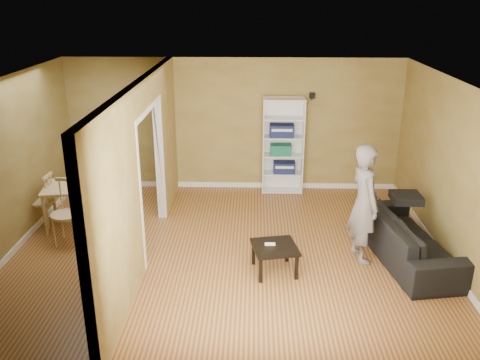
{
  "coord_description": "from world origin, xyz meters",
  "views": [
    {
      "loc": [
        0.41,
        -6.93,
        3.75
      ],
      "look_at": [
        0.2,
        0.2,
        1.1
      ],
      "focal_mm": 38.0,
      "sensor_mm": 36.0,
      "label": 1
    }
  ],
  "objects_px": {
    "person": "(365,194)",
    "chair_near": "(66,213)",
    "coffee_table": "(275,250)",
    "chair_far": "(96,189)",
    "bookshelf": "(283,145)",
    "dining_table": "(80,190)",
    "chair_left": "(41,200)",
    "sofa": "(408,231)"
  },
  "relations": [
    {
      "from": "sofa",
      "to": "chair_near",
      "type": "distance_m",
      "value": 5.22
    },
    {
      "from": "dining_table",
      "to": "chair_left",
      "type": "bearing_deg",
      "value": -178.42
    },
    {
      "from": "person",
      "to": "chair_near",
      "type": "relative_size",
      "value": 2.0
    },
    {
      "from": "chair_left",
      "to": "chair_near",
      "type": "xyz_separation_m",
      "value": [
        0.66,
        -0.65,
        0.06
      ]
    },
    {
      "from": "person",
      "to": "coffee_table",
      "type": "xyz_separation_m",
      "value": [
        -1.29,
        -0.42,
        -0.7
      ]
    },
    {
      "from": "coffee_table",
      "to": "sofa",
      "type": "bearing_deg",
      "value": 13.3
    },
    {
      "from": "person",
      "to": "chair_left",
      "type": "bearing_deg",
      "value": 65.84
    },
    {
      "from": "bookshelf",
      "to": "dining_table",
      "type": "height_order",
      "value": "bookshelf"
    },
    {
      "from": "coffee_table",
      "to": "chair_far",
      "type": "bearing_deg",
      "value": 147.57
    },
    {
      "from": "coffee_table",
      "to": "chair_left",
      "type": "height_order",
      "value": "chair_left"
    },
    {
      "from": "sofa",
      "to": "bookshelf",
      "type": "relative_size",
      "value": 1.21
    },
    {
      "from": "chair_left",
      "to": "dining_table",
      "type": "bearing_deg",
      "value": 95.12
    },
    {
      "from": "bookshelf",
      "to": "chair_left",
      "type": "relative_size",
      "value": 2.04
    },
    {
      "from": "sofa",
      "to": "coffee_table",
      "type": "bearing_deg",
      "value": 93.88
    },
    {
      "from": "chair_near",
      "to": "dining_table",
      "type": "bearing_deg",
      "value": 90.15
    },
    {
      "from": "chair_left",
      "to": "chair_far",
      "type": "distance_m",
      "value": 0.94
    },
    {
      "from": "sofa",
      "to": "coffee_table",
      "type": "distance_m",
      "value": 2.04
    },
    {
      "from": "dining_table",
      "to": "bookshelf",
      "type": "bearing_deg",
      "value": 26.48
    },
    {
      "from": "sofa",
      "to": "dining_table",
      "type": "distance_m",
      "value": 5.29
    },
    {
      "from": "bookshelf",
      "to": "chair_near",
      "type": "distance_m",
      "value": 4.24
    },
    {
      "from": "person",
      "to": "chair_far",
      "type": "bearing_deg",
      "value": 57.38
    },
    {
      "from": "coffee_table",
      "to": "chair_near",
      "type": "xyz_separation_m",
      "value": [
        -3.22,
        0.78,
        0.18
      ]
    },
    {
      "from": "bookshelf",
      "to": "chair_near",
      "type": "relative_size",
      "value": 1.81
    },
    {
      "from": "bookshelf",
      "to": "coffee_table",
      "type": "bearing_deg",
      "value": -94.62
    },
    {
      "from": "person",
      "to": "dining_table",
      "type": "height_order",
      "value": "person"
    },
    {
      "from": "coffee_table",
      "to": "chair_left",
      "type": "bearing_deg",
      "value": 159.78
    },
    {
      "from": "sofa",
      "to": "bookshelf",
      "type": "bearing_deg",
      "value": 23.22
    },
    {
      "from": "person",
      "to": "chair_left",
      "type": "distance_m",
      "value": 5.3
    },
    {
      "from": "chair_left",
      "to": "chair_far",
      "type": "height_order",
      "value": "chair_left"
    },
    {
      "from": "person",
      "to": "chair_left",
      "type": "relative_size",
      "value": 2.26
    },
    {
      "from": "sofa",
      "to": "chair_far",
      "type": "distance_m",
      "value": 5.33
    },
    {
      "from": "chair_near",
      "to": "bookshelf",
      "type": "bearing_deg",
      "value": 36.13
    },
    {
      "from": "coffee_table",
      "to": "chair_far",
      "type": "height_order",
      "value": "chair_far"
    },
    {
      "from": "chair_left",
      "to": "chair_far",
      "type": "xyz_separation_m",
      "value": [
        0.76,
        0.55,
        -0.01
      ]
    },
    {
      "from": "chair_near",
      "to": "chair_far",
      "type": "height_order",
      "value": "chair_near"
    },
    {
      "from": "dining_table",
      "to": "chair_left",
      "type": "xyz_separation_m",
      "value": [
        -0.68,
        -0.02,
        -0.19
      ]
    },
    {
      "from": "sofa",
      "to": "chair_near",
      "type": "height_order",
      "value": "chair_near"
    },
    {
      "from": "coffee_table",
      "to": "chair_far",
      "type": "distance_m",
      "value": 3.7
    },
    {
      "from": "person",
      "to": "coffee_table",
      "type": "bearing_deg",
      "value": 95.02
    },
    {
      "from": "sofa",
      "to": "dining_table",
      "type": "height_order",
      "value": "sofa"
    },
    {
      "from": "coffee_table",
      "to": "chair_near",
      "type": "relative_size",
      "value": 0.58
    },
    {
      "from": "coffee_table",
      "to": "chair_far",
      "type": "relative_size",
      "value": 0.68
    }
  ]
}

